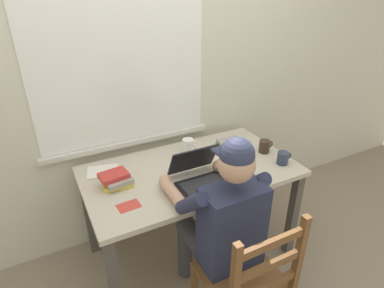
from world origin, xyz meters
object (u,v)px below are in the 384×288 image
(wooden_chair, at_px, (248,283))
(coffee_mug_white, at_px, (188,146))
(desk, at_px, (190,180))
(coffee_mug_dark, at_px, (283,158))
(coffee_mug_spare, at_px, (265,146))
(landscape_photo_print, at_px, (129,206))
(seated_person, at_px, (221,219))
(book_stack_main, at_px, (117,180))
(book_stack_side, at_px, (230,144))
(computer_mouse, at_px, (245,174))
(laptop, at_px, (201,175))

(wooden_chair, xyz_separation_m, coffee_mug_white, (0.14, 0.99, 0.33))
(desk, xyz_separation_m, coffee_mug_dark, (0.61, -0.23, 0.14))
(coffee_mug_spare, relative_size, landscape_photo_print, 0.90)
(coffee_mug_dark, bearing_deg, seated_person, -159.36)
(book_stack_main, relative_size, book_stack_side, 1.03)
(computer_mouse, bearing_deg, seated_person, -144.24)
(coffee_mug_spare, xyz_separation_m, landscape_photo_print, (-1.10, -0.16, -0.05))
(coffee_mug_white, bearing_deg, coffee_mug_dark, -42.02)
(seated_person, height_order, computer_mouse, seated_person)
(laptop, bearing_deg, computer_mouse, -14.37)
(wooden_chair, distance_m, landscape_photo_print, 0.78)
(laptop, distance_m, coffee_mug_dark, 0.62)
(computer_mouse, distance_m, coffee_mug_dark, 0.33)
(seated_person, distance_m, coffee_mug_dark, 0.71)
(book_stack_side, bearing_deg, computer_mouse, -109.84)
(desk, bearing_deg, laptop, -94.68)
(desk, distance_m, computer_mouse, 0.39)
(computer_mouse, distance_m, coffee_mug_spare, 0.38)
(seated_person, xyz_separation_m, book_stack_main, (-0.45, 0.51, 0.10))
(seated_person, bearing_deg, wooden_chair, -90.00)
(wooden_chair, bearing_deg, desk, 86.50)
(wooden_chair, bearing_deg, landscape_photo_print, 128.69)
(coffee_mug_dark, bearing_deg, wooden_chair, -141.15)
(laptop, bearing_deg, book_stack_main, 157.33)
(wooden_chair, distance_m, computer_mouse, 0.68)
(landscape_photo_print, bearing_deg, book_stack_side, 16.43)
(landscape_photo_print, bearing_deg, coffee_mug_dark, -5.76)
(laptop, distance_m, book_stack_side, 0.53)
(laptop, distance_m, landscape_photo_print, 0.49)
(desk, height_order, landscape_photo_print, landscape_photo_print)
(book_stack_main, bearing_deg, seated_person, -48.54)
(desk, distance_m, book_stack_side, 0.46)
(wooden_chair, relative_size, laptop, 2.81)
(wooden_chair, bearing_deg, coffee_mug_white, 81.64)
(coffee_mug_dark, bearing_deg, book_stack_side, 116.65)
(coffee_mug_white, relative_size, coffee_mug_dark, 1.03)
(wooden_chair, xyz_separation_m, landscape_photo_print, (-0.45, 0.56, 0.28))
(book_stack_main, bearing_deg, coffee_mug_spare, -3.75)
(laptop, xyz_separation_m, book_stack_main, (-0.49, 0.20, -0.01))
(book_stack_main, bearing_deg, book_stack_side, 6.78)
(desk, height_order, coffee_mug_spare, coffee_mug_spare)
(laptop, xyz_separation_m, computer_mouse, (0.29, -0.08, -0.03))
(coffee_mug_white, relative_size, coffee_mug_spare, 1.02)
(seated_person, xyz_separation_m, landscape_photo_print, (-0.45, 0.28, 0.06))
(seated_person, distance_m, landscape_photo_print, 0.54)
(seated_person, bearing_deg, computer_mouse, 35.76)
(book_stack_side, height_order, landscape_photo_print, book_stack_side)
(coffee_mug_white, bearing_deg, book_stack_side, -14.56)
(book_stack_main, bearing_deg, coffee_mug_white, 17.84)
(coffee_mug_spare, relative_size, book_stack_main, 0.58)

